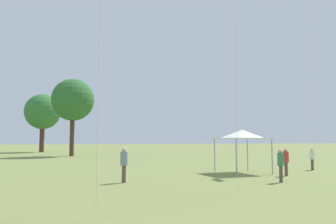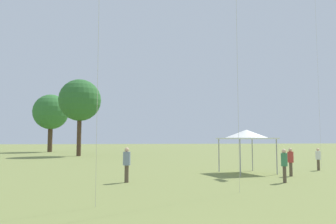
% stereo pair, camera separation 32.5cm
% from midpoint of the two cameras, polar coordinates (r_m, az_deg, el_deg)
% --- Properties ---
extents(person_standing_0, '(0.41, 0.41, 1.70)m').
position_cam_midpoint_polar(person_standing_0, '(17.90, 20.09, -8.24)').
color(person_standing_0, brown).
rests_on(person_standing_0, ground).
extents(person_standing_1, '(0.39, 0.39, 1.77)m').
position_cam_midpoint_polar(person_standing_1, '(17.06, -6.66, -8.58)').
color(person_standing_1, brown).
rests_on(person_standing_1, ground).
extents(person_standing_2, '(0.37, 0.37, 1.56)m').
position_cam_midpoint_polar(person_standing_2, '(25.74, 25.02, -7.16)').
color(person_standing_2, brown).
rests_on(person_standing_2, ground).
extents(person_standing_3, '(0.48, 0.48, 1.67)m').
position_cam_midpoint_polar(person_standing_3, '(21.11, 20.99, -7.72)').
color(person_standing_3, brown).
rests_on(person_standing_3, ground).
extents(canopy_tent, '(3.39, 3.39, 2.82)m').
position_cam_midpoint_polar(canopy_tent, '(22.10, 13.89, -3.85)').
color(canopy_tent, white).
rests_on(canopy_tent, ground).
extents(distant_tree_0, '(5.55, 5.55, 10.17)m').
position_cam_midpoint_polar(distant_tree_0, '(45.08, -14.91, 1.95)').
color(distant_tree_0, '#473323').
rests_on(distant_tree_0, ground).
extents(distant_tree_1, '(6.09, 6.09, 10.01)m').
position_cam_midpoint_polar(distant_tree_1, '(60.60, -19.58, -0.03)').
color(distant_tree_1, '#473323').
rests_on(distant_tree_1, ground).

